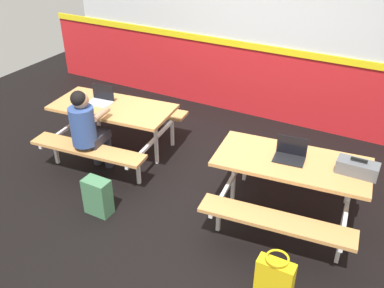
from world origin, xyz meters
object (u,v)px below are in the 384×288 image
at_px(picnic_table_left, 114,117).
at_px(picnic_table_right, 290,174).
at_px(student_nearer, 87,126).
at_px(toolbox_grey, 357,168).
at_px(tote_bag_bright, 275,276).
at_px(laptop_silver, 101,99).
at_px(laptop_dark, 290,155).
at_px(backpack_dark, 98,197).

distance_m(picnic_table_left, picnic_table_right, 2.48).
bearing_deg(picnic_table_right, student_nearer, -170.88).
bearing_deg(toolbox_grey, tote_bag_bright, -108.74).
distance_m(picnic_table_left, student_nearer, 0.57).
relative_size(picnic_table_left, picnic_table_right, 1.00).
height_order(laptop_silver, toolbox_grey, laptop_silver).
height_order(student_nearer, toolbox_grey, student_nearer).
relative_size(picnic_table_right, laptop_silver, 4.99).
bearing_deg(student_nearer, laptop_silver, 112.55).
distance_m(picnic_table_left, laptop_silver, 0.29).
height_order(picnic_table_left, toolbox_grey, toolbox_grey).
distance_m(laptop_silver, laptop_dark, 2.64).
bearing_deg(toolbox_grey, student_nearer, -171.44).
distance_m(laptop_silver, toolbox_grey, 3.31).
bearing_deg(backpack_dark, picnic_table_left, 118.27).
bearing_deg(picnic_table_right, toolbox_grey, 6.40).
xyz_separation_m(laptop_dark, toolbox_grey, (0.67, 0.04, 0.02)).
distance_m(laptop_dark, backpack_dark, 2.16).
distance_m(picnic_table_left, backpack_dark, 1.31).
bearing_deg(tote_bag_bright, laptop_silver, 156.59).
relative_size(student_nearer, laptop_dark, 3.52).
xyz_separation_m(backpack_dark, tote_bag_bright, (2.12, -0.14, -0.02)).
distance_m(backpack_dark, tote_bag_bright, 2.13).
relative_size(laptop_silver, tote_bag_bright, 0.80).
relative_size(picnic_table_right, toolbox_grey, 4.27).
bearing_deg(backpack_dark, toolbox_grey, 21.99).
height_order(picnic_table_right, tote_bag_bright, picnic_table_right).
relative_size(picnic_table_left, laptop_silver, 4.99).
xyz_separation_m(student_nearer, laptop_dark, (2.40, 0.42, 0.08)).
relative_size(student_nearer, tote_bag_bright, 2.81).
height_order(picnic_table_right, toolbox_grey, toolbox_grey).
bearing_deg(tote_bag_bright, student_nearer, 165.54).
xyz_separation_m(picnic_table_left, toolbox_grey, (3.11, -0.09, 0.24)).
distance_m(picnic_table_right, student_nearer, 2.47).
relative_size(picnic_table_right, backpack_dark, 3.89).
xyz_separation_m(picnic_table_right, student_nearer, (-2.43, -0.39, 0.14)).
height_order(laptop_dark, backpack_dark, laptop_dark).
bearing_deg(backpack_dark, picnic_table_right, 26.67).
distance_m(student_nearer, laptop_silver, 0.62).
xyz_separation_m(student_nearer, toolbox_grey, (3.07, 0.46, 0.10)).
xyz_separation_m(student_nearer, tote_bag_bright, (2.68, -0.69, -0.51)).
xyz_separation_m(picnic_table_right, backpack_dark, (-1.88, -0.94, -0.36)).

